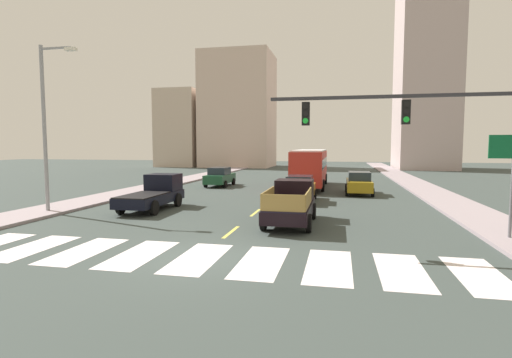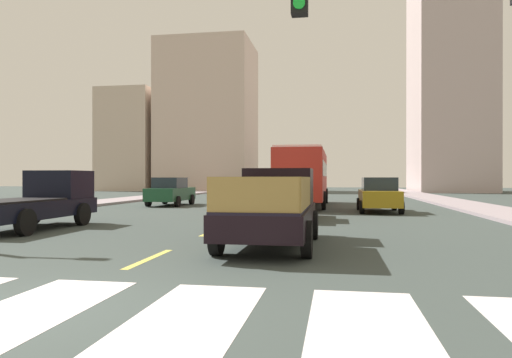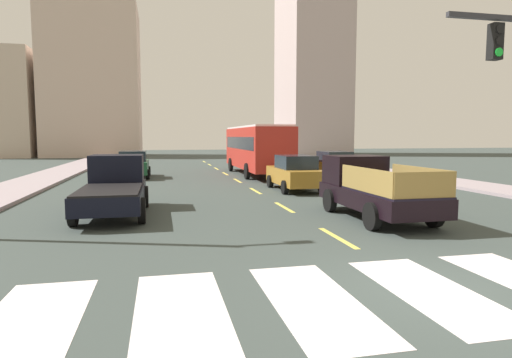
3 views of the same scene
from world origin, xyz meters
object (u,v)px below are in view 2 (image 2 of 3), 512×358
(city_bus, at_px, (304,174))
(sedan_mid, at_px, (379,195))
(pickup_dark, at_px, (39,201))
(sedan_near_left, at_px, (289,198))
(pickup_stakebed, at_px, (273,207))
(sedan_far, at_px, (171,191))

(city_bus, xyz_separation_m, sedan_mid, (3.99, -4.09, -1.09))
(pickup_dark, height_order, sedan_near_left, pickup_dark)
(pickup_stakebed, relative_size, pickup_dark, 1.00)
(pickup_dark, relative_size, city_bus, 0.48)
(pickup_stakebed, xyz_separation_m, pickup_dark, (-8.32, 2.46, -0.02))
(sedan_mid, bearing_deg, pickup_stakebed, -106.90)
(pickup_stakebed, distance_m, sedan_far, 17.72)
(city_bus, distance_m, sedan_mid, 5.82)
(pickup_stakebed, distance_m, sedan_mid, 12.57)
(pickup_dark, bearing_deg, pickup_stakebed, -13.99)
(sedan_mid, distance_m, sedan_far, 12.64)
(sedan_mid, xyz_separation_m, sedan_far, (-12.13, 3.58, 0.00))
(city_bus, relative_size, sedan_mid, 2.45)
(city_bus, bearing_deg, pickup_stakebed, -88.64)
(city_bus, bearing_deg, pickup_dark, -120.17)
(city_bus, xyz_separation_m, sedan_near_left, (-0.02, -8.86, -1.09))
(sedan_far, bearing_deg, city_bus, 1.21)
(pickup_stakebed, xyz_separation_m, sedan_near_left, (-0.32, 7.23, -0.08))
(pickup_stakebed, height_order, city_bus, city_bus)
(sedan_mid, relative_size, sedan_near_left, 1.00)
(pickup_dark, distance_m, sedan_mid, 15.35)
(pickup_dark, bearing_deg, sedan_mid, 40.96)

